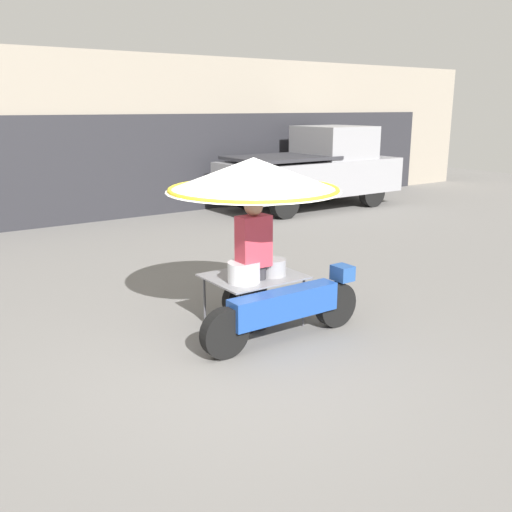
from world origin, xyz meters
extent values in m
plane|color=slate|center=(0.00, 0.00, 0.00)|extent=(36.00, 36.00, 0.00)
cube|color=gray|center=(0.00, 9.10, 1.89)|extent=(28.00, 2.00, 3.78)
cube|color=#28282D|center=(0.00, 8.07, 1.20)|extent=(23.80, 0.06, 2.40)
cylinder|color=black|center=(1.34, 0.10, 0.27)|extent=(0.54, 0.14, 0.54)
cylinder|color=black|center=(-0.23, 0.10, 0.27)|extent=(0.54, 0.14, 0.54)
cube|color=#1E479E|center=(0.55, 0.10, 0.43)|extent=(1.38, 0.24, 0.32)
cube|color=#234C93|center=(1.43, 0.10, 0.65)|extent=(0.20, 0.24, 0.18)
cylinder|color=black|center=(0.55, 0.97, 0.24)|extent=(0.49, 0.14, 0.49)
cylinder|color=#515156|center=(1.02, 0.32, 0.30)|extent=(0.03, 0.03, 0.60)
cylinder|color=#515156|center=(1.02, 1.08, 0.30)|extent=(0.03, 0.03, 0.60)
cylinder|color=#515156|center=(0.09, 0.32, 0.30)|extent=(0.03, 0.03, 0.60)
cylinder|color=#515156|center=(0.09, 1.08, 0.30)|extent=(0.03, 0.03, 0.60)
cube|color=gray|center=(0.55, 0.70, 0.61)|extent=(1.09, 0.90, 0.02)
cylinder|color=#B2B2B7|center=(0.55, 0.70, 1.13)|extent=(0.03, 0.03, 1.01)
cone|color=white|center=(0.55, 0.70, 1.83)|extent=(2.02, 2.02, 0.38)
torus|color=yellow|center=(0.55, 0.70, 1.66)|extent=(1.97, 1.97, 0.05)
cylinder|color=silver|center=(0.31, 0.54, 0.74)|extent=(0.37, 0.37, 0.24)
cylinder|color=#939399|center=(0.75, 0.57, 0.72)|extent=(0.31, 0.31, 0.20)
cylinder|color=#B7B7BC|center=(0.50, 0.88, 0.67)|extent=(0.32, 0.32, 0.10)
cylinder|color=#2D2D33|center=(0.35, 0.54, 0.40)|extent=(0.14, 0.14, 0.79)
cylinder|color=#2D2D33|center=(0.53, 0.54, 0.40)|extent=(0.14, 0.14, 0.79)
cube|color=#C13847|center=(0.44, 0.54, 1.09)|extent=(0.38, 0.22, 0.59)
sphere|color=#A87A5B|center=(0.44, 0.54, 1.49)|extent=(0.21, 0.21, 0.21)
cylinder|color=black|center=(7.92, 5.86, 0.37)|extent=(0.74, 0.24, 0.74)
cylinder|color=black|center=(7.92, 7.46, 0.37)|extent=(0.74, 0.24, 0.74)
cylinder|color=black|center=(5.01, 5.86, 0.37)|extent=(0.74, 0.24, 0.74)
cylinder|color=black|center=(5.01, 7.46, 0.37)|extent=(0.74, 0.24, 0.74)
cube|color=#939399|center=(6.46, 6.66, 0.81)|extent=(4.86, 1.88, 0.88)
cube|color=#939399|center=(7.24, 6.66, 1.66)|extent=(1.65, 1.73, 0.83)
cube|color=#2D2D33|center=(5.49, 6.66, 1.35)|extent=(2.53, 1.80, 0.08)
camera|label=1|loc=(-3.15, -4.66, 2.57)|focal=40.00mm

